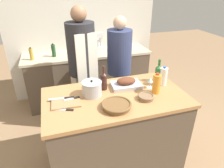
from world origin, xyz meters
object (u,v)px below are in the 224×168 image
Objects in this scene: juice_jug at (157,84)px; wine_bottle_green at (158,73)px; mixing_bowl at (146,97)px; stock_pot at (92,89)px; wine_bottle_dark at (104,80)px; wicker_basket at (116,105)px; knife_chef at (62,98)px; condiment_bottle_tall at (54,51)px; wine_glass_left at (150,81)px; knife_bread at (64,110)px; milk_jug at (164,76)px; cutting_board at (66,103)px; roasting_pan at (126,83)px; knife_paring at (72,99)px; condiment_bottle_extra at (83,47)px; person_cook_aproned at (82,65)px; condiment_bottle_short at (31,54)px; person_cook_guest at (119,66)px; stand_mixer at (98,43)px.

juice_jug is 0.83× the size of wine_bottle_green.
mixing_bowl is at bearing -150.60° from juice_jug.
wine_bottle_dark is (0.15, 0.09, 0.03)m from stock_pot.
knife_chef is (-0.49, 0.30, -0.01)m from wicker_basket.
wine_glass_left is at bearing -55.77° from condiment_bottle_tall.
mixing_bowl is at bearing -3.50° from knife_bread.
milk_jug reaches higher than wine_glass_left.
cutting_board is at bearing -176.38° from wine_glass_left.
roasting_pan is at bearing 57.12° from wicker_basket.
condiment_bottle_extra is (0.38, 1.51, 0.06)m from knife_paring.
person_cook_aproned is at bearing 100.67° from wine_bottle_dark.
knife_chef reaches higher than knife_bread.
wine_bottle_green reaches higher than condiment_bottle_short.
condiment_bottle_short is (-0.35, 1.37, 0.06)m from knife_chef.
knife_chef is 1.55m from condiment_bottle_extra.
wine_bottle_green is 0.17× the size of person_cook_guest.
person_cook_aproned reaches higher than knife_paring.
cutting_board is at bearing -161.92° from stock_pot.
person_cook_guest reaches higher than juice_jug.
wine_bottle_green is at bearing 6.54° from stock_pot.
person_cook_aproned is at bearing -61.81° from condiment_bottle_tall.
milk_jug is at bearing 40.51° from juice_jug.
roasting_pan is at bearing -80.07° from condiment_bottle_extra.
wine_glass_left is at bearing -74.71° from person_cook_guest.
wicker_basket is 1.26× the size of juice_jug.
knife_paring is 1.47m from condiment_bottle_short.
wine_bottle_green is 0.16× the size of person_cook_aproned.
condiment_bottle_tall is 0.12× the size of person_cook_aproned.
wine_glass_left is at bearing 54.47° from mixing_bowl.
milk_jug is 0.10m from wine_bottle_green.
condiment_bottle_short is (-1.51, 1.37, -0.03)m from milk_jug.
wine_bottle_dark is (-0.02, 0.40, 0.08)m from wicker_basket.
milk_jug is at bearing -8.39° from wine_bottle_dark.
condiment_bottle_tall is at bearing 154.73° from person_cook_guest.
knife_paring is 1.46m from condiment_bottle_tall.
juice_jug is 0.90m from knife_paring.
wicker_basket is 1.46× the size of condiment_bottle_short.
stock_pot is 1.48m from condiment_bottle_extra.
wine_glass_left is (0.49, 0.27, 0.06)m from wicker_basket.
milk_jug is (0.17, 0.14, -0.00)m from juice_jug.
wicker_basket reaches higher than knife_bread.
person_cook_aproned is (0.31, 0.85, 0.04)m from cutting_board.
knife_paring is 0.10× the size of person_cook_aproned.
stand_mixer is at bearing 73.90° from stock_pot.
wine_bottle_green is (0.66, 0.40, 0.08)m from wicker_basket.
stock_pot reaches higher than knife_paring.
condiment_bottle_tall reaches higher than stock_pot.
wine_glass_left is at bearing 9.30° from knife_bread.
roasting_pan is 1.25× the size of wine_bottle_dark.
stand_mixer reaches higher than juice_jug.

